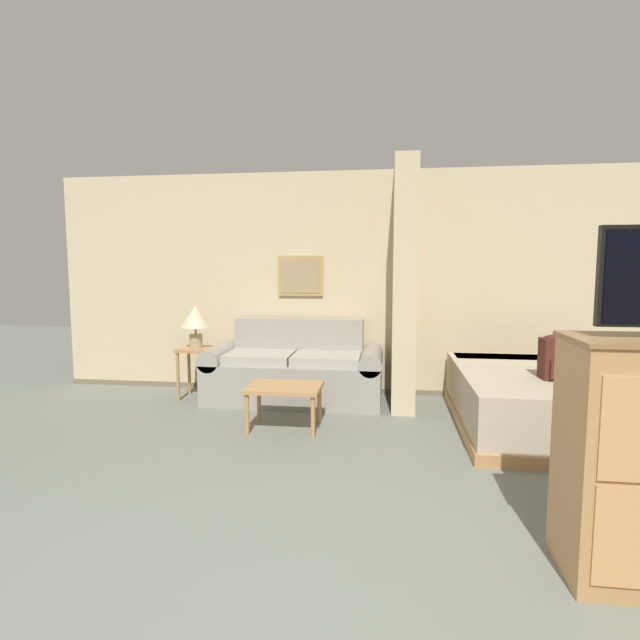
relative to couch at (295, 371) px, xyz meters
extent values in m
cube|color=#CCB78E|center=(0.74, 0.48, 0.97)|extent=(7.46, 0.12, 2.60)
cube|color=#70644E|center=(0.74, 0.41, -0.30)|extent=(7.46, 0.02, 0.06)
cube|color=tan|center=(0.00, 0.40, 1.06)|extent=(0.53, 0.02, 0.47)
cube|color=#9E845B|center=(0.00, 0.39, 1.06)|extent=(0.46, 0.01, 0.40)
cube|color=#CCB78E|center=(1.20, -0.02, 0.97)|extent=(0.24, 0.89, 2.60)
cube|color=gray|center=(0.00, -0.04, -0.11)|extent=(1.50, 0.84, 0.45)
cube|color=gray|center=(0.00, 0.28, 0.34)|extent=(1.50, 0.20, 0.45)
cube|color=gray|center=(-0.86, -0.04, -0.11)|extent=(0.22, 0.84, 0.45)
cylinder|color=gray|center=(-0.86, -0.04, 0.17)|extent=(0.24, 0.84, 0.24)
cube|color=gray|center=(0.86, -0.04, -0.11)|extent=(0.22, 0.84, 0.45)
cylinder|color=gray|center=(0.86, -0.04, 0.17)|extent=(0.24, 0.84, 0.24)
cube|color=#A49F94|center=(-0.38, -0.09, 0.17)|extent=(0.73, 0.60, 0.10)
cube|color=#A49F94|center=(0.38, -0.09, 0.17)|extent=(0.73, 0.60, 0.10)
cube|color=#B27F4C|center=(0.09, -0.99, 0.06)|extent=(0.68, 0.50, 0.04)
cylinder|color=#B27F4C|center=(-0.21, -1.20, -0.15)|extent=(0.04, 0.04, 0.37)
cylinder|color=#B27F4C|center=(0.39, -1.20, -0.15)|extent=(0.04, 0.04, 0.37)
cylinder|color=#B27F4C|center=(-0.21, -0.78, -0.15)|extent=(0.04, 0.04, 0.37)
cylinder|color=#B27F4C|center=(0.39, -0.78, -0.15)|extent=(0.04, 0.04, 0.37)
cube|color=#B27F4C|center=(-1.13, -0.05, 0.23)|extent=(0.38, 0.38, 0.04)
cylinder|color=#B27F4C|center=(-1.29, -0.21, -0.06)|extent=(0.04, 0.04, 0.55)
cylinder|color=#B27F4C|center=(-0.97, -0.21, -0.06)|extent=(0.04, 0.04, 0.55)
cylinder|color=#B27F4C|center=(-1.29, 0.11, -0.06)|extent=(0.04, 0.04, 0.55)
cylinder|color=#B27F4C|center=(-0.97, 0.11, -0.06)|extent=(0.04, 0.04, 0.55)
cylinder|color=tan|center=(-1.13, -0.05, 0.33)|extent=(0.15, 0.15, 0.15)
cylinder|color=tan|center=(-1.13, -0.05, 0.45)|extent=(0.02, 0.02, 0.08)
cone|color=beige|center=(-1.13, -0.05, 0.61)|extent=(0.33, 0.33, 0.25)
cube|color=#B27F4C|center=(2.53, -0.67, -0.28)|extent=(1.68, 2.07, 0.10)
cube|color=tan|center=(2.53, -0.67, -0.01)|extent=(1.64, 2.03, 0.43)
cube|color=white|center=(2.53, 0.12, 0.15)|extent=(1.52, 0.36, 0.10)
cube|color=#471E19|center=(2.51, -0.95, 0.38)|extent=(0.32, 0.23, 0.35)
cube|color=#471E19|center=(2.51, -1.08, 0.31)|extent=(0.24, 0.03, 0.15)
ellipsoid|color=#471E19|center=(2.51, -0.95, 0.55)|extent=(0.30, 0.22, 0.08)
camera|label=1|loc=(1.03, -5.42, 1.16)|focal=28.00mm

